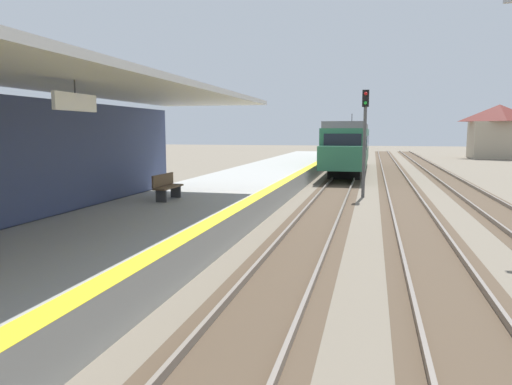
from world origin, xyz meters
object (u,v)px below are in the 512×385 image
(distant_trackside_house, at_px, (498,130))
(approaching_train, at_px, (349,145))
(rail_signal_post, at_px, (365,132))
(platform_bench, at_px, (167,186))

(distant_trackside_house, bearing_deg, approaching_train, -124.85)
(rail_signal_post, distance_m, distant_trackside_house, 41.23)
(distant_trackside_house, bearing_deg, platform_bench, -114.22)
(approaching_train, relative_size, rail_signal_post, 3.77)
(approaching_train, relative_size, platform_bench, 12.25)
(rail_signal_post, xyz_separation_m, platform_bench, (-6.40, -8.85, -1.82))
(rail_signal_post, xyz_separation_m, distant_trackside_house, (14.88, 38.45, 0.14))
(approaching_train, xyz_separation_m, distant_trackside_house, (16.33, 23.45, 1.16))
(platform_bench, bearing_deg, approaching_train, 78.27)
(approaching_train, height_order, platform_bench, approaching_train)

